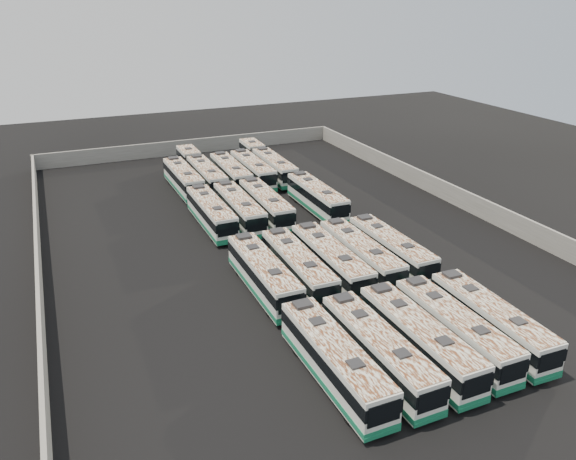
% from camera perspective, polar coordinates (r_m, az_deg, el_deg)
% --- Properties ---
extents(ground, '(140.00, 140.00, 0.00)m').
position_cam_1_polar(ground, '(55.15, -0.26, -1.34)').
color(ground, black).
rests_on(ground, ground).
extents(perimeter_wall, '(45.20, 73.20, 2.20)m').
position_cam_1_polar(perimeter_wall, '(54.71, -0.27, -0.29)').
color(perimeter_wall, slate).
rests_on(perimeter_wall, ground).
extents(bus_front_far_left, '(2.48, 11.37, 3.20)m').
position_cam_1_polar(bus_front_far_left, '(35.97, 4.75, -13.01)').
color(bus_front_far_left, silver).
rests_on(bus_front_far_left, ground).
extents(bus_front_left, '(2.53, 11.23, 3.15)m').
position_cam_1_polar(bus_front_left, '(37.15, 9.17, -12.00)').
color(bus_front_left, silver).
rests_on(bus_front_left, ground).
extents(bus_front_center, '(2.47, 11.34, 3.19)m').
position_cam_1_polar(bus_front_center, '(38.71, 13.11, -10.73)').
color(bus_front_center, silver).
rests_on(bus_front_center, ground).
extents(bus_front_right, '(2.39, 11.11, 3.12)m').
position_cam_1_polar(bus_front_right, '(40.41, 16.52, -9.62)').
color(bus_front_right, silver).
rests_on(bus_front_right, ground).
extents(bus_front_far_right, '(2.58, 11.07, 3.10)m').
position_cam_1_polar(bus_front_far_right, '(42.19, 19.88, -8.63)').
color(bus_front_far_right, silver).
rests_on(bus_front_far_right, ground).
extents(bus_midfront_far_left, '(2.42, 11.39, 3.21)m').
position_cam_1_polar(bus_midfront_far_left, '(45.72, -2.50, -4.50)').
color(bus_midfront_far_left, silver).
rests_on(bus_midfront_far_left, ground).
extents(bus_midfront_left, '(2.56, 11.25, 3.16)m').
position_cam_1_polar(bus_midfront_left, '(46.87, 1.01, -3.79)').
color(bus_midfront_left, silver).
rests_on(bus_midfront_left, ground).
extents(bus_midfront_center, '(2.51, 11.42, 3.21)m').
position_cam_1_polar(bus_midfront_center, '(47.98, 4.35, -3.15)').
color(bus_midfront_center, silver).
rests_on(bus_midfront_center, ground).
extents(bus_midfront_right, '(2.38, 11.23, 3.16)m').
position_cam_1_polar(bus_midfront_right, '(49.36, 7.37, -2.53)').
color(bus_midfront_right, silver).
rests_on(bus_midfront_right, ground).
extents(bus_midfront_far_right, '(2.48, 11.03, 3.10)m').
position_cam_1_polar(bus_midfront_far_right, '(50.97, 10.40, -1.92)').
color(bus_midfront_far_right, silver).
rests_on(bus_midfront_far_right, ground).
extents(bus_midback_far_left, '(2.43, 11.21, 3.15)m').
position_cam_1_polar(bus_midback_far_left, '(58.84, -7.80, 1.74)').
color(bus_midback_far_left, silver).
rests_on(bus_midback_far_left, ground).
extents(bus_midback_left, '(2.50, 11.28, 3.17)m').
position_cam_1_polar(bus_midback_left, '(59.59, -4.98, 2.16)').
color(bus_midback_left, silver).
rests_on(bus_midback_left, ground).
extents(bus_midback_center, '(2.60, 11.33, 3.18)m').
position_cam_1_polar(bus_midback_center, '(60.54, -2.28, 2.58)').
color(bus_midback_center, silver).
rests_on(bus_midback_center, ground).
extents(bus_midback_far_right, '(2.50, 11.36, 3.19)m').
position_cam_1_polar(bus_midback_far_right, '(62.80, 2.95, 3.34)').
color(bus_midback_far_right, silver).
rests_on(bus_midback_far_right, ground).
extents(bus_back_far_left, '(2.58, 11.25, 3.16)m').
position_cam_1_polar(bus_back_far_left, '(70.39, -10.58, 5.15)').
color(bus_back_far_left, silver).
rests_on(bus_back_far_left, ground).
extents(bus_back_left, '(2.36, 17.11, 3.10)m').
position_cam_1_polar(bus_back_left, '(73.77, -8.87, 6.07)').
color(bus_back_left, silver).
rests_on(bus_back_left, ground).
extents(bus_back_center, '(2.59, 11.25, 3.16)m').
position_cam_1_polar(bus_back_center, '(71.75, -5.83, 5.77)').
color(bus_back_center, silver).
rests_on(bus_back_center, ground).
extents(bus_back_right, '(2.47, 11.33, 3.19)m').
position_cam_1_polar(bus_back_right, '(72.72, -3.60, 6.09)').
color(bus_back_right, silver).
rests_on(bus_back_right, ground).
extents(bus_back_far_right, '(2.73, 17.26, 3.12)m').
position_cam_1_polar(bus_back_far_right, '(76.51, -2.18, 6.95)').
color(bus_back_far_right, silver).
rests_on(bus_back_far_right, ground).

